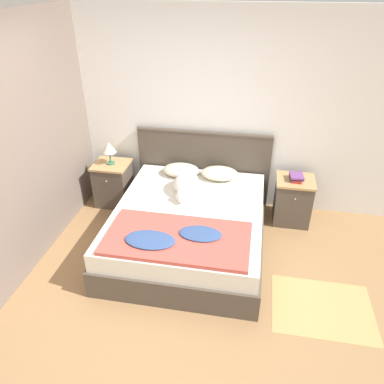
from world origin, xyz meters
The scene contains 14 objects.
ground_plane centered at (0.00, 0.00, 0.00)m, with size 16.00×16.00×0.00m, color #997047.
wall_back centered at (0.00, 2.13, 1.27)m, with size 9.00×0.06×2.55m.
wall_side_left centered at (-1.54, 1.05, 1.27)m, with size 0.06×3.10×2.55m.
bed centered at (0.11, 1.02, 0.26)m, with size 1.71×2.02×0.52m.
headboard centered at (0.11, 2.06, 0.55)m, with size 1.79×0.06×1.05m.
nightstand_left centered at (-1.10, 1.78, 0.31)m, with size 0.47×0.44×0.61m.
nightstand_right centered at (1.32, 1.78, 0.31)m, with size 0.47×0.44×0.61m.
pillow_left centered at (-0.15, 1.81, 0.59)m, with size 0.48×0.35×0.13m.
pillow_right centered at (0.36, 1.81, 0.59)m, with size 0.48×0.35×0.13m.
quilt centered at (0.09, 0.44, 0.55)m, with size 1.44×0.76×0.07m.
dog centered at (0.00, 1.39, 0.62)m, with size 0.29×0.65×0.22m.
book_stack centered at (1.32, 1.78, 0.64)m, with size 0.17×0.23×0.07m.
table_lamp centered at (-1.10, 1.78, 0.83)m, with size 0.18×0.18×0.31m.
rug centered at (1.57, 0.30, 0.00)m, with size 0.96×0.76×0.00m.
Camera 1 is at (0.79, -2.45, 2.84)m, focal length 35.00 mm.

